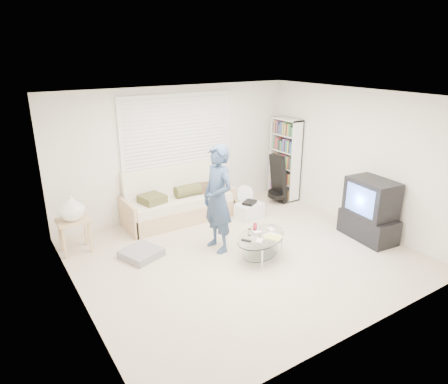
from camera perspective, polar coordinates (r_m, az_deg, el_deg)
ground at (r=6.51m, az=2.73°, el=-8.98°), size 5.00×5.00×0.00m
room_shell at (r=6.29m, az=0.44°, el=5.96°), size 5.02×4.52×2.51m
window_blinds at (r=7.78m, az=-6.56°, el=7.88°), size 2.32×0.08×1.62m
futon_sofa at (r=7.75m, az=-6.57°, el=-1.54°), size 2.10×0.85×1.03m
grey_floor_pillow at (r=6.56m, az=-11.73°, el=-8.57°), size 0.70×0.70×0.12m
side_table at (r=6.75m, az=-20.94°, el=-2.39°), size 0.50×0.40×0.99m
bookshelf at (r=8.82m, az=8.69°, el=4.69°), size 0.28×0.74×1.76m
guitar_case at (r=8.56m, az=7.71°, el=1.40°), size 0.38×0.39×1.05m
floor_fan at (r=8.01m, az=2.78°, el=-0.68°), size 0.36×0.24×0.58m
storage_bin at (r=7.81m, az=3.64°, el=-2.65°), size 0.54×0.41×0.35m
tv_unit at (r=7.30m, az=20.13°, el=-2.49°), size 0.63×1.03×1.07m
coffee_table at (r=6.32m, az=5.31°, el=-6.87°), size 1.20×1.02×0.50m
standing_person at (r=6.35m, az=-0.89°, el=-1.02°), size 0.46×0.66×1.76m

